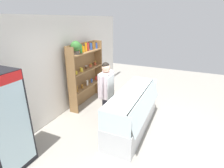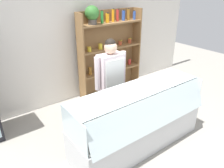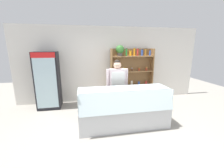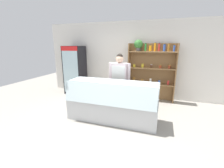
{
  "view_description": "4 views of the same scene",
  "coord_description": "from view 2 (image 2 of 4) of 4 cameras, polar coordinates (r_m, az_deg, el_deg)",
  "views": [
    {
      "loc": [
        -3.74,
        -1.02,
        2.63
      ],
      "look_at": [
        -0.38,
        0.5,
        1.23
      ],
      "focal_mm": 28.0,
      "sensor_mm": 36.0,
      "label": 1
    },
    {
      "loc": [
        -2.15,
        -1.99,
        2.46
      ],
      "look_at": [
        -0.17,
        0.66,
        0.91
      ],
      "focal_mm": 35.0,
      "sensor_mm": 36.0,
      "label": 2
    },
    {
      "loc": [
        -1.06,
        -3.29,
        1.99
      ],
      "look_at": [
        -0.28,
        0.65,
        0.99
      ],
      "focal_mm": 24.0,
      "sensor_mm": 36.0,
      "label": 3
    },
    {
      "loc": [
        1.03,
        -3.28,
        1.88
      ],
      "look_at": [
        -0.21,
        0.44,
        0.85
      ],
      "focal_mm": 24.0,
      "sensor_mm": 36.0,
      "label": 4
    }
  ],
  "objects": [
    {
      "name": "shelving_unit",
      "position": [
        4.97,
        -1.21,
        10.16
      ],
      "size": [
        1.57,
        0.3,
        2.05
      ],
      "color": "olive",
      "rests_on": "ground"
    },
    {
      "name": "shop_clerk",
      "position": [
        3.76,
        -0.3,
        1.76
      ],
      "size": [
        0.63,
        0.25,
        1.64
      ],
      "color": "#2D2D38",
      "rests_on": "ground"
    },
    {
      "name": "deli_display_case",
      "position": [
        3.63,
        6.59,
        -11.42
      ],
      "size": [
        2.24,
        0.77,
        1.01
      ],
      "color": "silver",
      "rests_on": "ground"
    },
    {
      "name": "back_wall",
      "position": [
        4.86,
        -9.65,
        11.51
      ],
      "size": [
        6.8,
        0.1,
        2.7
      ],
      "primitive_type": "cube",
      "color": "white",
      "rests_on": "ground"
    },
    {
      "name": "ground_plane",
      "position": [
        3.83,
        8.27,
        -15.27
      ],
      "size": [
        12.0,
        12.0,
        0.0
      ],
      "primitive_type": "plane",
      "color": "gray"
    }
  ]
}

